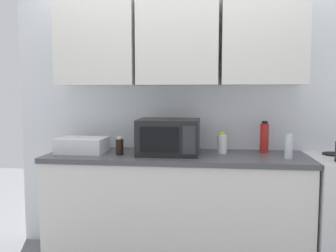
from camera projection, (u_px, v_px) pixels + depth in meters
wall_back_with_cabinets at (179, 71)px, 2.99m from camera, size 2.92×0.38×2.60m
counter_run at (176, 209)px, 2.86m from camera, size 2.05×0.63×0.90m
microwave at (169, 137)px, 2.80m from camera, size 0.48×0.37×0.28m
dish_rack at (83, 145)px, 2.91m from camera, size 0.38×0.30×0.12m
bottle_clear_tall at (289, 147)px, 2.62m from camera, size 0.06×0.06×0.19m
bottle_white_jar at (222, 144)px, 2.84m from camera, size 0.07×0.07×0.17m
bottle_soy_dark at (120, 146)px, 2.78m from camera, size 0.06×0.06×0.15m
bottle_red_sauce at (264, 138)px, 2.88m from camera, size 0.07×0.07×0.26m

